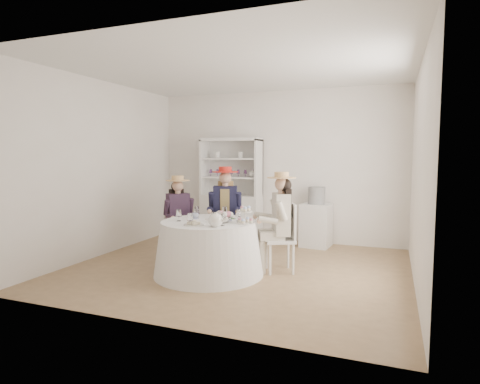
% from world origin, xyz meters
% --- Properties ---
extents(ground, '(4.50, 4.50, 0.00)m').
position_xyz_m(ground, '(0.00, 0.00, 0.00)').
color(ground, olive).
rests_on(ground, ground).
extents(ceiling, '(4.50, 4.50, 0.00)m').
position_xyz_m(ceiling, '(0.00, 0.00, 2.70)').
color(ceiling, white).
rests_on(ceiling, wall_back).
extents(wall_back, '(4.50, 0.00, 4.50)m').
position_xyz_m(wall_back, '(0.00, 2.00, 1.35)').
color(wall_back, silver).
rests_on(wall_back, ground).
extents(wall_front, '(4.50, 0.00, 4.50)m').
position_xyz_m(wall_front, '(0.00, -2.00, 1.35)').
color(wall_front, silver).
rests_on(wall_front, ground).
extents(wall_left, '(0.00, 4.50, 4.50)m').
position_xyz_m(wall_left, '(-2.25, 0.00, 1.35)').
color(wall_left, silver).
rests_on(wall_left, ground).
extents(wall_right, '(0.00, 4.50, 4.50)m').
position_xyz_m(wall_right, '(2.25, 0.00, 1.35)').
color(wall_right, silver).
rests_on(wall_right, ground).
extents(tea_table, '(1.43, 1.43, 0.71)m').
position_xyz_m(tea_table, '(-0.25, -0.39, 0.35)').
color(tea_table, white).
rests_on(tea_table, ground).
extents(hutch, '(1.25, 0.80, 1.86)m').
position_xyz_m(hutch, '(-0.80, 1.77, 0.66)').
color(hutch, silver).
rests_on(hutch, ground).
extents(side_table, '(0.52, 0.52, 0.73)m').
position_xyz_m(side_table, '(0.77, 1.72, 0.37)').
color(side_table, silver).
rests_on(side_table, ground).
extents(hatbox, '(0.36, 0.36, 0.29)m').
position_xyz_m(hatbox, '(0.77, 1.72, 0.88)').
color(hatbox, black).
rests_on(hatbox, side_table).
extents(guest_left, '(0.54, 0.52, 1.25)m').
position_xyz_m(guest_left, '(-1.01, 0.16, 0.71)').
color(guest_left, silver).
rests_on(guest_left, ground).
extents(guest_mid, '(0.52, 0.57, 1.38)m').
position_xyz_m(guest_mid, '(-0.41, 0.54, 0.78)').
color(guest_mid, silver).
rests_on(guest_mid, ground).
extents(guest_right, '(0.57, 0.51, 1.34)m').
position_xyz_m(guest_right, '(0.58, 0.05, 0.75)').
color(guest_right, silver).
rests_on(guest_right, ground).
extents(spare_chair, '(0.59, 0.59, 1.01)m').
position_xyz_m(spare_chair, '(-0.62, 1.48, 0.54)').
color(spare_chair, silver).
rests_on(spare_chair, ground).
extents(teacup_a, '(0.11, 0.11, 0.07)m').
position_xyz_m(teacup_a, '(-0.49, -0.29, 0.74)').
color(teacup_a, white).
rests_on(teacup_a, tea_table).
extents(teacup_b, '(0.09, 0.09, 0.07)m').
position_xyz_m(teacup_b, '(-0.23, -0.12, 0.74)').
color(teacup_b, white).
rests_on(teacup_b, tea_table).
extents(teacup_c, '(0.09, 0.09, 0.07)m').
position_xyz_m(teacup_c, '(-0.02, -0.27, 0.74)').
color(teacup_c, white).
rests_on(teacup_c, tea_table).
extents(flower_bowl, '(0.21, 0.21, 0.05)m').
position_xyz_m(flower_bowl, '(-0.03, -0.45, 0.73)').
color(flower_bowl, white).
rests_on(flower_bowl, tea_table).
extents(flower_arrangement, '(0.19, 0.19, 0.07)m').
position_xyz_m(flower_arrangement, '(-0.02, -0.39, 0.80)').
color(flower_arrangement, '#D96C8A').
rests_on(flower_arrangement, tea_table).
extents(table_teapot, '(0.24, 0.17, 0.18)m').
position_xyz_m(table_teapot, '(0.01, -0.73, 0.78)').
color(table_teapot, white).
rests_on(table_teapot, tea_table).
extents(sandwich_plate, '(0.25, 0.25, 0.06)m').
position_xyz_m(sandwich_plate, '(-0.28, -0.74, 0.72)').
color(sandwich_plate, white).
rests_on(sandwich_plate, tea_table).
extents(cupcake_stand, '(0.23, 0.23, 0.21)m').
position_xyz_m(cupcake_stand, '(0.26, -0.40, 0.79)').
color(cupcake_stand, white).
rests_on(cupcake_stand, tea_table).
extents(stemware_set, '(0.81, 0.84, 0.15)m').
position_xyz_m(stemware_set, '(-0.25, -0.39, 0.78)').
color(stemware_set, white).
rests_on(stemware_set, tea_table).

